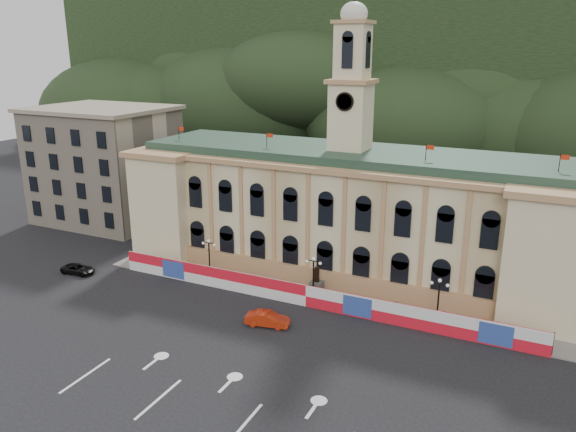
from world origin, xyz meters
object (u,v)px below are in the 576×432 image
at_px(lamp_center, 313,274).
at_px(statue, 317,286).
at_px(red_sedan, 267,319).
at_px(black_suv, 78,269).

bearing_deg(lamp_center, statue, 90.00).
bearing_deg(red_sedan, statue, -23.20).
relative_size(lamp_center, red_sedan, 1.06).
distance_m(lamp_center, black_suv, 30.69).
bearing_deg(statue, red_sedan, -101.24).
bearing_deg(red_sedan, black_suv, 74.16).
xyz_separation_m(statue, red_sedan, (-1.77, -8.91, -0.43)).
bearing_deg(statue, lamp_center, -90.00).
relative_size(lamp_center, black_suv, 1.13).
height_order(statue, red_sedan, statue).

